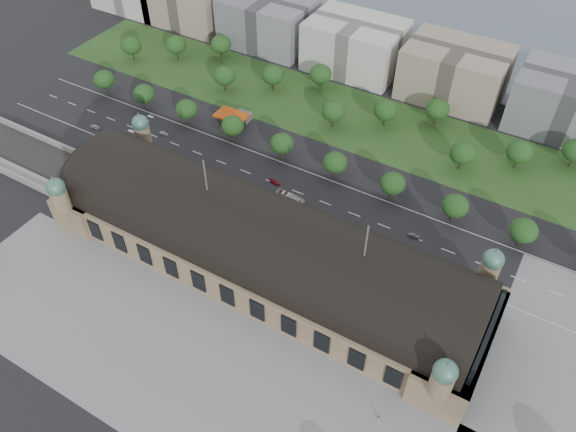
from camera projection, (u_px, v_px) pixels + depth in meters
The scene contains 49 objects.
ground at pixel (263, 266), 189.57m from camera, with size 900.00×900.00×0.00m, color black.
station at pixel (262, 245), 182.33m from camera, with size 150.00×48.40×44.30m.
track_cutting at pixel (30, 163), 227.16m from camera, with size 70.00×24.00×3.10m.
plaza_south at pixel (210, 382), 159.03m from camera, with size 190.00×48.00×0.12m, color gray.
road_slab at pixel (271, 182), 220.01m from camera, with size 260.00×26.00×0.10m, color black.
grass_belt at pixel (345, 116), 251.91m from camera, with size 300.00×45.00×0.10m, color #24481C.
petrol_station at pixel (238, 116), 246.80m from camera, with size 14.00×13.00×5.05m.
office_1 at pixel (191, 1), 309.19m from camera, with size 45.00×32.00×24.00m, color #A2917F.
office_2 at pixel (268, 22), 291.26m from camera, with size 45.00×32.00×24.00m, color gray.
office_3 at pixel (355, 45), 273.34m from camera, with size 45.00×32.00×24.00m, color silver.
office_4 at pixel (454, 73), 255.41m from camera, with size 45.00×32.00×24.00m, color #A2917F.
office_5 at pixel (569, 104), 237.49m from camera, with size 45.00×32.00×24.00m, color gray.
tree_row_0 at pixel (104, 79), 259.82m from camera, with size 9.60×9.60×11.52m.
tree_row_1 at pixel (144, 94), 251.22m from camera, with size 9.60×9.60×11.52m.
tree_row_2 at pixel (187, 109), 242.61m from camera, with size 9.60×9.60×11.52m.
tree_row_3 at pixel (232, 126), 234.01m from camera, with size 9.60×9.60×11.52m.
tree_row_4 at pixel (282, 143), 225.40m from camera, with size 9.60×9.60×11.52m.
tree_row_5 at pixel (335, 163), 216.80m from camera, with size 9.60×9.60×11.52m.
tree_row_6 at pixel (393, 183), 208.20m from camera, with size 9.60×9.60×11.52m.
tree_row_7 at pixel (455, 206), 199.59m from camera, with size 9.60×9.60×11.52m.
tree_row_8 at pixel (524, 231), 190.99m from camera, with size 9.60×9.60×11.52m.
tree_belt_0 at pixel (131, 46), 281.35m from camera, with size 10.40×10.40×12.48m.
tree_belt_1 at pixel (176, 45), 281.88m from camera, with size 10.40×10.40×12.48m.
tree_belt_2 at pixel (221, 44), 282.42m from camera, with size 10.40×10.40×12.48m.
tree_belt_3 at pixel (224, 76), 260.91m from camera, with size 10.40×10.40×12.48m.
tree_belt_4 at pixel (273, 75), 261.45m from camera, with size 10.40×10.40×12.48m.
tree_belt_5 at pixel (321, 74), 261.99m from camera, with size 10.40×10.40×12.48m.
tree_belt_6 at pixel (334, 111), 240.47m from camera, with size 10.40×10.40×12.48m.
tree_belt_7 at pixel (386, 110), 241.01m from camera, with size 10.40×10.40×12.48m.
tree_belt_8 at pixel (438, 109), 241.55m from camera, with size 10.40×10.40×12.48m.
tree_belt_9 at pixel (463, 153), 220.04m from camera, with size 10.40×10.40×12.48m.
tree_belt_10 at pixel (520, 152), 220.58m from camera, with size 10.40×10.40×12.48m.
tree_belt_11 at pixel (576, 151), 221.12m from camera, with size 10.40×10.40×12.48m.
traffic_car_0 at pixel (95, 127), 244.60m from camera, with size 1.95×4.84×1.65m, color silver.
traffic_car_1 at pixel (164, 133), 241.45m from camera, with size 1.36×3.91×1.29m, color gray.
traffic_car_3 at pixel (275, 182), 219.00m from camera, with size 1.84×4.53×1.31m, color maroon.
traffic_car_4 at pixel (298, 203), 210.44m from camera, with size 1.50×3.72×1.27m, color #172541.
traffic_car_5 at pixel (414, 236), 198.55m from camera, with size 1.42×4.07×1.34m, color #515258.
parked_car_0 at pixel (140, 154), 231.35m from camera, with size 1.64×4.70×1.55m, color black.
parked_car_1 at pixel (175, 168), 224.80m from camera, with size 2.54×5.51×1.53m, color maroon.
parked_car_2 at pixel (186, 180), 219.73m from camera, with size 1.82×4.48×1.30m, color #1A204A.
parked_car_3 at pixel (175, 176), 221.39m from camera, with size 1.74×4.34×1.48m, color #515258.
parked_car_4 at pixel (187, 173), 222.75m from camera, with size 1.69×4.84×1.60m, color silver.
parked_car_5 at pixel (208, 181), 219.05m from camera, with size 2.58×5.60×1.56m, color #92959A.
parked_car_6 at pixel (237, 193), 214.18m from camera, with size 2.22×5.45×1.58m, color black.
bus_west at pixel (259, 197), 211.76m from camera, with size 2.45×10.46×2.91m, color #B83C1D.
bus_mid at pixel (290, 198), 210.81m from camera, with size 2.83×12.09×3.37m, color beige.
bus_east at pixel (383, 247), 193.44m from camera, with size 2.78×11.89×3.31m, color silver.
pedestrian_0 at pixel (379, 418), 150.55m from camera, with size 0.91×0.52×1.86m, color gray.
Camera 1 is at (69.34, -101.58, 145.48)m, focal length 35.00 mm.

